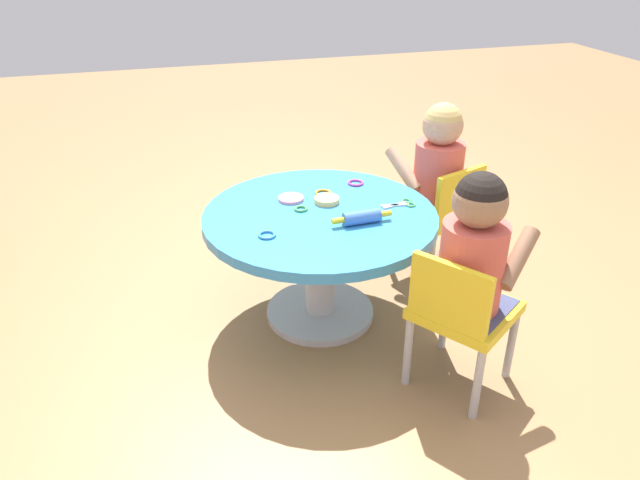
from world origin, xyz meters
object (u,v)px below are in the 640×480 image
Objects in this scene: seated_child_left at (474,248)px; seated_child_right at (438,162)px; craft_table at (320,238)px; craft_scissors at (403,204)px; rolling_pin at (362,217)px; child_chair_left at (460,313)px; child_chair_right at (440,213)px.

seated_child_left and seated_child_right have the same top height.
seated_child_right reaches higher than craft_table.
seated_child_right is 3.75× the size of craft_scissors.
seated_child_left is 2.21× the size of rolling_pin.
rolling_pin is (0.39, 0.24, -0.04)m from seated_child_left.
child_chair_left is at bearing 124.19° from seated_child_left.
seated_child_left is 0.45m from rolling_pin.
child_chair_left is 0.76m from child_chair_right.
seated_child_left reaches higher than child_chair_right.
craft_table is 0.63m from child_chair_right.
child_chair_left is at bearing -153.62° from rolling_pin.
craft_scissors is (0.11, -0.21, -0.02)m from rolling_pin.
seated_child_right is at bearing -19.72° from child_chair_left.
craft_table is 3.87× the size of rolling_pin.
seated_child_right is at bearing -17.95° from seated_child_left.
seated_child_right is (0.75, -0.27, 0.23)m from child_chair_left.
craft_scissors is at bearing -93.84° from craft_table.
child_chair_right is 2.32× the size of rolling_pin.
seated_child_left is 0.95× the size of child_chair_right.
craft_table is at bearing 105.79° from child_chair_right.
seated_child_right reaches higher than child_chair_left.
rolling_pin reaches higher than craft_table.
seated_child_left reaches higher than child_chair_left.
child_chair_right is at bearing -19.84° from seated_child_left.
seated_child_left reaches higher than craft_scissors.
child_chair_right reaches higher than craft_scissors.
seated_child_right reaches higher than rolling_pin.
seated_child_right is at bearing -54.34° from rolling_pin.
seated_child_left is 0.50m from craft_scissors.
child_chair_right is at bearing -58.20° from rolling_pin.
seated_child_left is 3.75× the size of craft_scissors.
seated_child_right is (0.21, -0.59, 0.17)m from craft_table.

